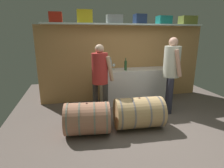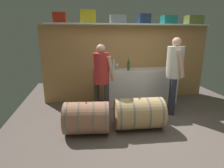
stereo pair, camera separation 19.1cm
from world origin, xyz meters
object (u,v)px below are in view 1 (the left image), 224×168
Objects in this scene: toolcase_navy at (140,19)px; toolcase_red at (56,17)px; toolcase_teal at (164,20)px; wine_bottle_clear at (110,64)px; wine_barrel_near at (139,113)px; winemaker_pouring at (172,67)px; visitor_tasting at (100,74)px; toolcase_grey at (114,19)px; wine_barrel_far at (87,118)px; toolcase_olive at (188,20)px; toolcase_yellow at (85,17)px; wine_glass at (114,65)px; work_cabinet at (136,85)px; wine_bottle_green at (126,65)px.

toolcase_red is at bearing 178.25° from toolcase_navy.
toolcase_navy is 0.80× the size of toolcase_teal.
wine_bottle_clear is 0.34× the size of wine_barrel_near.
winemaker_pouring is at bearing -20.33° from toolcase_red.
winemaker_pouring reaches higher than visitor_tasting.
toolcase_grey is 1.11m from wine_bottle_clear.
toolcase_grey is 2.40m from wine_barrel_near.
toolcase_teal is at bearing 77.54° from visitor_tasting.
toolcase_navy is 0.33× the size of wine_barrel_far.
toolcase_red is at bearing -177.13° from visitor_tasting.
toolcase_yellow is at bearing -177.87° from toolcase_olive.
toolcase_olive is at bearing -1.75° from toolcase_navy.
visitor_tasting is at bearing -154.26° from toolcase_teal.
toolcase_yellow reaches higher than toolcase_red.
toolcase_navy reaches higher than wine_glass.
toolcase_navy is 2.87m from wine_barrel_far.
work_cabinet is 12.80× the size of wine_glass.
toolcase_yellow reaches higher than visitor_tasting.
wine_barrel_far is 0.99m from visitor_tasting.
toolcase_red reaches higher than winemaker_pouring.
winemaker_pouring is 1.62m from visitor_tasting.
toolcase_red reaches higher than wine_bottle_clear.
toolcase_olive reaches higher than wine_bottle_clear.
visitor_tasting is (-1.87, -0.94, -1.15)m from toolcase_teal.
visitor_tasting is at bearing -117.12° from toolcase_grey.
wine_barrel_far is at bearing -149.50° from toolcase_olive.
wine_glass is at bearing 110.74° from visitor_tasting.
winemaker_pouring is at bearing -39.13° from wine_glass.
toolcase_red is 0.83× the size of toolcase_teal.
toolcase_yellow is 2.06m from toolcase_teal.
toolcase_teal is 0.41× the size of wine_barrel_far.
work_cabinet is 0.81m from wine_glass.
toolcase_navy is (1.39, 0.00, -0.03)m from toolcase_yellow.
wine_bottle_clear reaches higher than wine_barrel_near.
toolcase_navy is 1.23m from wine_bottle_green.
wine_glass is 0.16× the size of wine_barrel_near.
toolcase_navy is 1.70m from work_cabinet.
wine_bottle_green is at bearing -168.73° from toolcase_olive.
toolcase_navy is 1.52m from winemaker_pouring.
wine_glass is (-0.03, -0.08, -1.13)m from toolcase_grey.
wine_barrel_near is at bearing -35.61° from winemaker_pouring.
wine_bottle_green is at bearing -166.25° from toolcase_teal.
toolcase_navy is at bearing 2.47° from toolcase_grey.
toolcase_olive reaches higher than toolcase_teal.
wine_bottle_green is at bearing -148.40° from toolcase_navy.
work_cabinet is 0.90m from wine_bottle_clear.
toolcase_teal reaches higher than wine_bottle_clear.
toolcase_grey is 1.09× the size of toolcase_teal.
toolcase_olive is 0.48× the size of wine_barrel_far.
winemaker_pouring is at bearing 49.41° from visitor_tasting.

